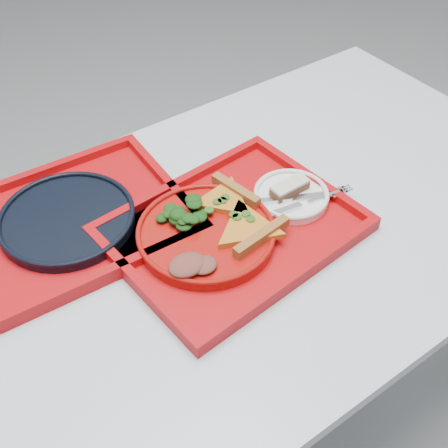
{
  "coord_description": "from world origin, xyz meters",
  "views": [
    {
      "loc": [
        -0.39,
        -0.61,
        1.53
      ],
      "look_at": [
        0.05,
        0.0,
        0.78
      ],
      "focal_mm": 45.0,
      "sensor_mm": 36.0,
      "label": 1
    }
  ],
  "objects_px": {
    "tray_far": "(69,225)",
    "navy_plate": "(67,220)",
    "dinner_plate": "(206,235)",
    "dessert_bar": "(290,188)",
    "tray_main": "(233,231)"
  },
  "relations": [
    {
      "from": "tray_far",
      "to": "dessert_bar",
      "type": "distance_m",
      "value": 0.44
    },
    {
      "from": "tray_main",
      "to": "dinner_plate",
      "type": "distance_m",
      "value": 0.06
    },
    {
      "from": "tray_far",
      "to": "dinner_plate",
      "type": "xyz_separation_m",
      "value": [
        0.2,
        -0.19,
        0.02
      ]
    },
    {
      "from": "dinner_plate",
      "to": "dessert_bar",
      "type": "xyz_separation_m",
      "value": [
        0.2,
        -0.0,
        0.02
      ]
    },
    {
      "from": "navy_plate",
      "to": "dessert_bar",
      "type": "xyz_separation_m",
      "value": [
        0.4,
        -0.19,
        0.02
      ]
    },
    {
      "from": "tray_far",
      "to": "dinner_plate",
      "type": "distance_m",
      "value": 0.27
    },
    {
      "from": "tray_main",
      "to": "dessert_bar",
      "type": "relative_size",
      "value": 5.54
    },
    {
      "from": "tray_main",
      "to": "dessert_bar",
      "type": "height_order",
      "value": "dessert_bar"
    },
    {
      "from": "tray_far",
      "to": "navy_plate",
      "type": "xyz_separation_m",
      "value": [
        0.0,
        0.0,
        0.01
      ]
    },
    {
      "from": "dinner_plate",
      "to": "navy_plate",
      "type": "bearing_deg",
      "value": 135.99
    },
    {
      "from": "tray_far",
      "to": "dessert_bar",
      "type": "bearing_deg",
      "value": -23.12
    },
    {
      "from": "tray_main",
      "to": "navy_plate",
      "type": "bearing_deg",
      "value": 136.62
    },
    {
      "from": "tray_far",
      "to": "dinner_plate",
      "type": "height_order",
      "value": "dinner_plate"
    },
    {
      "from": "dinner_plate",
      "to": "navy_plate",
      "type": "xyz_separation_m",
      "value": [
        -0.2,
        0.19,
        -0.0
      ]
    },
    {
      "from": "dinner_plate",
      "to": "tray_main",
      "type": "bearing_deg",
      "value": -10.3
    }
  ]
}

